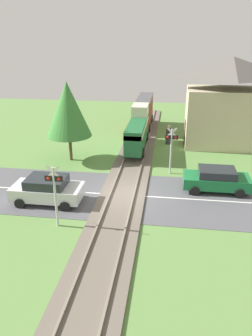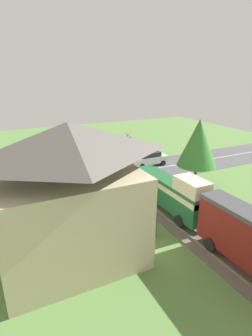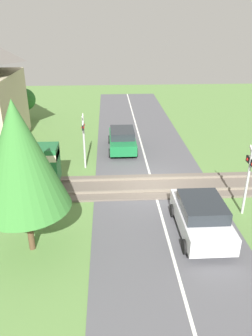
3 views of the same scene
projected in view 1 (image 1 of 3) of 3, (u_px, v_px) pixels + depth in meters
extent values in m
plane|color=#5B8442|center=(123.00, 195.00, 20.10)|extent=(60.00, 60.00, 0.00)
cube|color=#515156|center=(123.00, 195.00, 20.09)|extent=(48.00, 6.40, 0.02)
cube|color=silver|center=(123.00, 195.00, 20.09)|extent=(48.00, 0.12, 0.00)
cube|color=#665B51|center=(123.00, 194.00, 20.07)|extent=(2.80, 48.00, 0.12)
cube|color=slate|center=(111.00, 192.00, 20.12)|extent=(0.10, 48.00, 0.12)
cube|color=slate|center=(134.00, 193.00, 19.94)|extent=(0.10, 48.00, 0.12)
cube|color=#1E6033|center=(137.00, 133.00, 27.28)|extent=(1.35, 6.96, 1.90)
cube|color=beige|center=(137.00, 126.00, 27.09)|extent=(1.37, 6.96, 0.36)
cube|color=beige|center=(140.00, 110.00, 28.92)|extent=(1.35, 2.23, 0.90)
cylinder|color=black|center=(125.00, 152.00, 25.69)|extent=(0.14, 0.76, 0.76)
cylinder|color=black|center=(143.00, 153.00, 25.51)|extent=(0.14, 0.76, 0.76)
cylinder|color=black|center=(132.00, 136.00, 29.78)|extent=(0.14, 0.76, 0.76)
cylinder|color=black|center=(148.00, 136.00, 29.60)|extent=(0.14, 0.76, 0.76)
cube|color=maroon|center=(144.00, 111.00, 33.65)|extent=(1.35, 6.32, 2.40)
cube|color=#47474C|center=(145.00, 98.00, 33.15)|extent=(1.41, 6.32, 0.24)
cylinder|color=black|center=(135.00, 128.00, 32.34)|extent=(0.14, 0.76, 0.76)
cylinder|color=black|center=(150.00, 128.00, 32.16)|extent=(0.14, 0.76, 0.76)
cylinder|color=black|center=(139.00, 118.00, 36.05)|extent=(0.14, 0.76, 0.76)
cylinder|color=black|center=(152.00, 118.00, 35.87)|extent=(0.14, 0.76, 0.76)
cube|color=silver|center=(48.00, 192.00, 19.05)|extent=(4.06, 1.88, 0.75)
cube|color=#23282D|center=(47.00, 182.00, 18.81)|extent=(2.23, 1.73, 0.52)
cylinder|color=black|center=(74.00, 192.00, 19.89)|extent=(0.60, 0.18, 0.60)
cylinder|color=black|center=(65.00, 207.00, 18.16)|extent=(0.60, 0.18, 0.60)
cylinder|color=black|center=(33.00, 189.00, 20.22)|extent=(0.60, 0.18, 0.60)
cylinder|color=black|center=(20.00, 203.00, 18.49)|extent=(0.60, 0.18, 0.60)
cube|color=#197038|center=(216.00, 181.00, 20.46)|extent=(4.07, 1.75, 0.70)
cube|color=#23282D|center=(217.00, 172.00, 20.24)|extent=(2.24, 1.61, 0.49)
cylinder|color=black|center=(195.00, 191.00, 19.95)|extent=(0.60, 0.18, 0.60)
cylinder|color=black|center=(193.00, 179.00, 21.56)|extent=(0.60, 0.18, 0.60)
cylinder|color=black|center=(240.00, 194.00, 19.62)|extent=(0.60, 0.18, 0.60)
cylinder|color=black|center=(235.00, 182.00, 21.23)|extent=(0.60, 0.18, 0.60)
cylinder|color=#B7B7B7|center=(55.00, 198.00, 16.30)|extent=(0.12, 0.12, 3.25)
cube|color=black|center=(54.00, 179.00, 15.90)|extent=(0.90, 0.08, 0.28)
sphere|color=red|center=(48.00, 178.00, 15.94)|extent=(0.18, 0.18, 0.18)
sphere|color=red|center=(59.00, 179.00, 15.87)|extent=(0.18, 0.18, 0.18)
cube|color=silver|center=(53.00, 172.00, 15.78)|extent=(0.72, 0.04, 0.72)
cube|color=silver|center=(53.00, 172.00, 15.78)|extent=(0.72, 0.04, 0.72)
cylinder|color=#B7B7B7|center=(171.00, 152.00, 22.67)|extent=(0.12, 0.12, 3.25)
cube|color=black|center=(172.00, 137.00, 22.28)|extent=(0.90, 0.08, 0.28)
sphere|color=red|center=(176.00, 137.00, 22.24)|extent=(0.18, 0.18, 0.18)
sphere|color=red|center=(168.00, 137.00, 22.31)|extent=(0.18, 0.18, 0.18)
cube|color=silver|center=(172.00, 133.00, 22.15)|extent=(0.72, 0.04, 0.72)
cube|color=silver|center=(172.00, 133.00, 22.15)|extent=(0.72, 0.04, 0.72)
cube|color=#C6B793|center=(227.00, 118.00, 28.30)|extent=(6.95, 4.29, 4.95)
pyramid|color=#5B5651|center=(233.00, 67.00, 26.72)|extent=(7.51, 4.64, 1.71)
cube|color=#472D1E|center=(185.00, 132.00, 29.28)|extent=(0.06, 1.10, 2.10)
cylinder|color=#333338|center=(168.00, 136.00, 29.23)|extent=(0.43, 0.43, 1.48)
sphere|color=tan|center=(169.00, 126.00, 28.90)|extent=(0.27, 0.27, 0.27)
cylinder|color=brown|center=(71.00, 148.00, 25.42)|extent=(0.24, 0.24, 1.97)
cone|color=#387A33|center=(68.00, 109.00, 24.27)|extent=(3.40, 3.40, 4.08)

